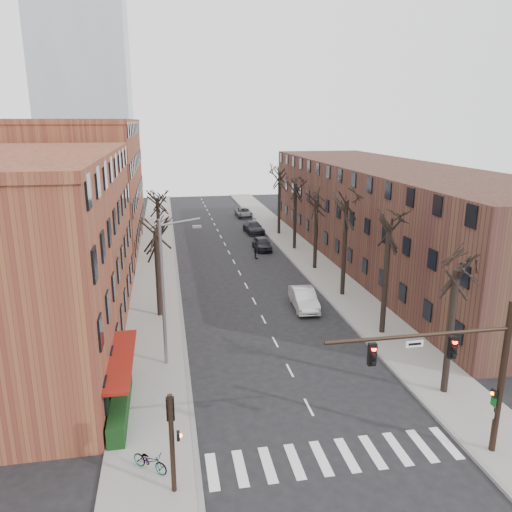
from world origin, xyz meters
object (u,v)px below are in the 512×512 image
parked_car_near (262,243)px  parked_car_mid (254,227)px  silver_sedan (304,299)px  bicycle (150,461)px

parked_car_near → parked_car_mid: parked_car_mid is taller
silver_sedan → bicycle: (-11.53, -17.35, -0.18)m
parked_car_mid → bicycle: (-12.45, -45.00, -0.15)m
silver_sedan → parked_car_mid: (0.92, 27.65, -0.03)m
silver_sedan → parked_car_mid: size_ratio=0.92×
silver_sedan → parked_car_mid: 27.66m
parked_car_mid → bicycle: 46.69m
bicycle → parked_car_near: bearing=20.9°
parked_car_mid → parked_car_near: bearing=-97.2°
silver_sedan → parked_car_near: bearing=92.6°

